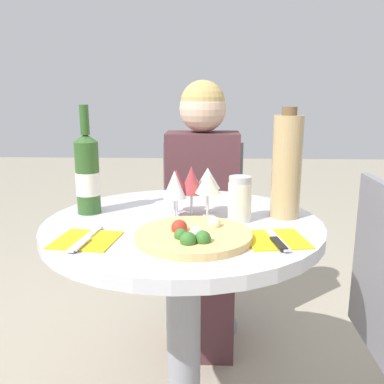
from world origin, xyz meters
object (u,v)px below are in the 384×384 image
at_px(chair_behind_diner, 202,240).
at_px(seated_diner, 202,222).
at_px(dining_table, 183,280).
at_px(wine_bottle, 88,174).
at_px(pizza_large, 194,236).
at_px(tall_carafe, 287,166).

relative_size(chair_behind_diner, seated_diner, 0.75).
bearing_deg(seated_diner, chair_behind_diner, -90.00).
relative_size(dining_table, wine_bottle, 2.45).
xyz_separation_m(dining_table, wine_bottle, (-0.30, 0.07, 0.31)).
height_order(dining_table, pizza_large, pizza_large).
relative_size(dining_table, chair_behind_diner, 0.92).
height_order(seated_diner, pizza_large, seated_diner).
height_order(seated_diner, tall_carafe, seated_diner).
xyz_separation_m(seated_diner, tall_carafe, (0.26, -0.57, 0.36)).
bearing_deg(tall_carafe, chair_behind_diner, 110.00).
bearing_deg(chair_behind_diner, wine_bottle, 63.47).
relative_size(chair_behind_diner, pizza_large, 2.95).
bearing_deg(pizza_large, seated_diner, 89.36).
distance_m(seated_diner, tall_carafe, 0.72).
bearing_deg(chair_behind_diner, seated_diner, 90.00).
height_order(pizza_large, tall_carafe, tall_carafe).
relative_size(chair_behind_diner, tall_carafe, 2.69).
height_order(pizza_large, wine_bottle, wine_bottle).
relative_size(seated_diner, tall_carafe, 3.58).
xyz_separation_m(seated_diner, pizza_large, (-0.01, -0.79, 0.21)).
distance_m(dining_table, wine_bottle, 0.44).
xyz_separation_m(chair_behind_diner, seated_diner, (-0.00, -0.13, 0.13)).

